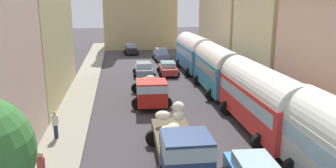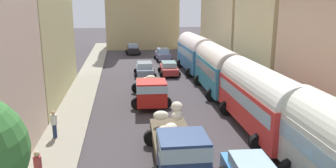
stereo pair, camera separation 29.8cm
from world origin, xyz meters
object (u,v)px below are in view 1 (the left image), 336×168
object	(u,v)px
car_0	(144,69)
parked_bus_3	(194,52)
pedestrian_0	(55,124)
parked_bus_2	(218,67)
car_1	(131,49)
parked_bus_1	(261,96)
car_4	(161,55)
car_3	(168,68)
cargo_truck_0	(181,146)
cargo_truck_1	(151,89)

from	to	relation	value
car_0	parked_bus_3	bearing A→B (deg)	13.33
parked_bus_3	pedestrian_0	size ratio (longest dim) A/B	4.98
parked_bus_2	car_0	xyz separation A→B (m)	(-5.87, 7.61, -1.50)
parked_bus_3	car_1	world-z (taller)	parked_bus_3
parked_bus_1	pedestrian_0	bearing A→B (deg)	178.95
car_4	parked_bus_1	bearing A→B (deg)	-84.00
parked_bus_2	car_1	world-z (taller)	parked_bus_2
car_1	car_4	bearing A→B (deg)	-59.64
parked_bus_3	pedestrian_0	distance (m)	21.64
car_3	car_4	bearing A→B (deg)	87.06
cargo_truck_0	pedestrian_0	distance (m)	7.88
parked_bus_1	car_3	distance (m)	17.26
parked_bus_2	car_0	world-z (taller)	parked_bus_2
parked_bus_2	pedestrian_0	size ratio (longest dim) A/B	4.82
parked_bus_3	parked_bus_2	bearing A→B (deg)	-90.00
parked_bus_2	pedestrian_0	bearing A→B (deg)	-144.45
parked_bus_3	car_1	size ratio (longest dim) A/B	2.36
car_1	cargo_truck_1	bearing A→B (deg)	-89.15
cargo_truck_1	car_3	xyz separation A→B (m)	(2.97, 10.38, -0.42)
parked_bus_1	cargo_truck_0	xyz separation A→B (m)	(-5.84, -4.30, -0.93)
car_1	car_4	size ratio (longest dim) A/B	0.86
parked_bus_2	car_1	size ratio (longest dim) A/B	2.29
parked_bus_2	car_4	bearing A→B (deg)	99.16
parked_bus_1	cargo_truck_0	bearing A→B (deg)	-143.62
cargo_truck_1	car_3	distance (m)	10.81
car_0	car_4	size ratio (longest dim) A/B	0.95
parked_bus_2	cargo_truck_0	xyz separation A→B (m)	(-5.84, -13.30, -1.01)
parked_bus_3	pedestrian_0	bearing A→B (deg)	-124.64
car_3	pedestrian_0	xyz separation A→B (m)	(-9.10, -16.67, 0.26)
parked_bus_1	cargo_truck_0	size ratio (longest dim) A/B	1.36
parked_bus_3	car_4	size ratio (longest dim) A/B	2.03
car_4	parked_bus_2	bearing A→B (deg)	-80.84
parked_bus_1	car_3	xyz separation A→B (m)	(-3.18, 16.90, -1.45)
car_1	pedestrian_0	xyz separation A→B (m)	(-5.74, -32.16, 0.18)
cargo_truck_1	car_0	world-z (taller)	cargo_truck_1
car_4	pedestrian_0	distance (m)	27.37
parked_bus_1	car_0	size ratio (longest dim) A/B	2.37
parked_bus_1	car_4	bearing A→B (deg)	96.00
car_0	car_1	xyz separation A→B (m)	(-0.66, 15.78, 0.05)
parked_bus_3	parked_bus_1	bearing A→B (deg)	-90.00
cargo_truck_0	car_1	world-z (taller)	cargo_truck_0
car_3	car_4	world-z (taller)	car_4
car_0	car_1	size ratio (longest dim) A/B	1.11
parked_bus_3	cargo_truck_1	bearing A→B (deg)	-118.18
parked_bus_3	cargo_truck_1	size ratio (longest dim) A/B	1.12
parked_bus_1	parked_bus_3	bearing A→B (deg)	90.00
parked_bus_2	car_3	size ratio (longest dim) A/B	1.96
parked_bus_2	cargo_truck_0	distance (m)	14.56
parked_bus_3	car_3	bearing A→B (deg)	-160.90
car_0	car_4	bearing A→B (deg)	71.22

